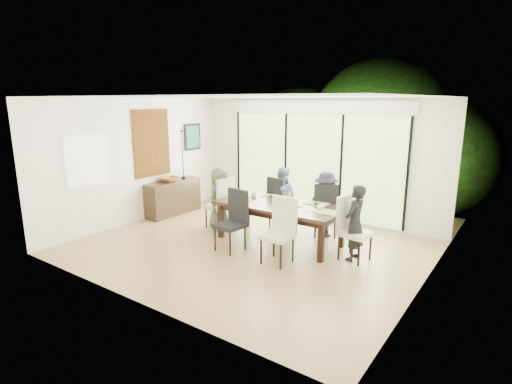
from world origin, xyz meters
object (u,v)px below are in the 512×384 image
Objects in this scene: chair_near_right at (277,231)px; person_right_end at (355,223)px; chair_right_end at (356,229)px; bowl at (169,179)px; vase at (283,201)px; person_far_left at (282,197)px; person_far_right at (326,204)px; person_left_end at (219,198)px; chair_near_left at (230,221)px; table_top at (280,205)px; chair_left_end at (219,203)px; cup_c at (321,207)px; chair_far_right at (326,209)px; cup_a at (254,195)px; cup_b at (284,204)px; sideboard at (174,197)px; laptop at (240,198)px; chair_far_left at (283,202)px.

person_right_end reaches higher than chair_near_right.
chair_right_end is 2.59× the size of bowl.
person_far_left is at bearing 122.66° from vase.
person_right_end is at bearing 138.66° from person_far_right.
chair_right_end is 0.85× the size of person_right_end.
person_left_end reaches higher than chair_near_right.
chair_near_left is 1.31m from person_left_end.
table_top is 2.18× the size of chair_left_end.
cup_c is at bearing 142.89° from person_far_left.
chair_far_right is at bearing 57.09° from table_top.
chair_near_right is at bearing -119.72° from person_left_end.
person_right_end is (2.98, 0.00, 0.10)m from chair_left_end.
person_far_right is at bearing 28.55° from cup_a.
chair_far_right and chair_near_right have the same top height.
chair_near_right is 1.31m from person_right_end.
sideboard is at bearing 174.62° from cup_b.
bowl is (0.00, -0.10, 0.45)m from sideboard.
cup_b is at bearing -45.85° from laptop.
person_far_right is (0.05, 1.70, 0.10)m from chair_near_right.
chair_near_left is 2.77m from bowl.
chair_near_left is at bearing -22.66° from sideboard.
sideboard is at bearing 6.62° from person_far_left.
person_far_left is (-0.45, 0.83, -0.08)m from table_top.
chair_right_end is 2.18m from chair_near_left.
chair_far_left is at bearing 122.28° from cup_b.
chair_far_left is at bearing 122.01° from vase.
chair_far_right is 0.10m from person_far_right.
person_right_end is at bearing -43.40° from laptop.
sideboard is at bearing -87.56° from person_right_end.
cup_b is (-1.35, -0.10, 0.25)m from chair_right_end.
table_top is 1.86× the size of person_far_left.
chair_far_left is at bearing -96.83° from person_far_left.
person_far_right is 3.68m from sideboard.
chair_near_right is at bearing -15.24° from bowl.
chair_far_left is 1.00× the size of chair_near_left.
chair_right_end is at bearing -1.97° from vase.
cup_b is at bearing -99.51° from person_left_end.
bowl reaches higher than cup_b.
vase is 0.08× the size of sideboard.
chair_far_right is 1.00m from person_far_left.
bowl is (-4.55, 0.10, 0.21)m from person_right_end.
chair_near_right is at bearing -16.73° from sideboard.
person_far_left is 1.12m from cup_b.
chair_right_end is at bearing 4.24° from cup_b.
vase is 0.97× the size of cup_a.
chair_left_end is 2.22m from chair_far_right.
person_far_left is at bearing 20.87° from laptop.
chair_near_left is at bearing 56.72° from chair_left_end.
person_far_right is 3.70m from bowl.
cup_b is (-0.40, -0.95, 0.25)m from chair_far_right.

